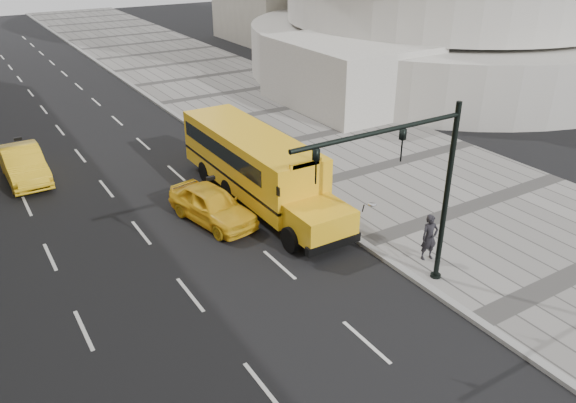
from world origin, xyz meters
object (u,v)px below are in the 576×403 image
taxi_far (23,164)px  traffic_signal (417,182)px  pedestrian (429,237)px  taxi_near (212,205)px  school_bus (253,161)px

taxi_far → traffic_signal: 19.46m
taxi_far → pedestrian: 19.38m
taxi_far → traffic_signal: traffic_signal is taller
pedestrian → traffic_signal: traffic_signal is taller
pedestrian → taxi_far: bearing=138.9°
pedestrian → traffic_signal: (-2.02, -1.04, 3.06)m
taxi_far → taxi_near: bearing=-57.1°
taxi_near → pedestrian: 8.83m
school_bus → taxi_near: 3.01m
taxi_far → pedestrian: (11.21, -15.80, 0.22)m
taxi_near → traffic_signal: size_ratio=0.70×
taxi_near → traffic_signal: bearing=-79.2°
taxi_far → school_bus: bearing=-42.9°
school_bus → pedestrian: school_bus is taller
taxi_far → pedestrian: size_ratio=2.80×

